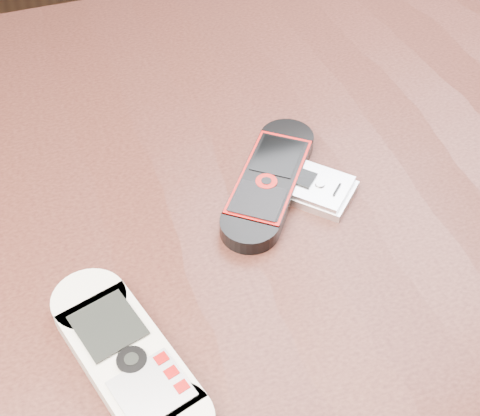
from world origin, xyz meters
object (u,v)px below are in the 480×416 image
object	(u,v)px
table	(235,293)
nokia_black_red	(269,180)
nokia_white	(129,360)
motorola_razr	(305,184)

from	to	relation	value
table	nokia_black_red	size ratio (longest dim) A/B	7.46
table	nokia_white	distance (m)	0.20
nokia_white	nokia_black_red	distance (m)	0.20
nokia_white	motorola_razr	distance (m)	0.22
table	nokia_white	xyz separation A→B (m)	(-0.11, -0.11, 0.11)
nokia_white	nokia_black_red	size ratio (longest dim) A/B	1.05
table	motorola_razr	size ratio (longest dim) A/B	12.88
nokia_white	nokia_black_red	bearing A→B (deg)	24.49
nokia_white	motorola_razr	bearing A→B (deg)	17.09
table	nokia_black_red	bearing A→B (deg)	31.24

